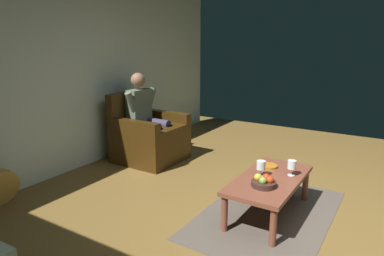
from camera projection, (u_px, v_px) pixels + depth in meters
The scene contains 10 objects.
ground_plane at pixel (320, 234), 3.04m from camera, with size 7.59×7.59×0.00m, color brown.
wall_back at pixel (68, 69), 4.34m from camera, with size 6.58×0.06×2.67m, color silver.
rug at pixel (268, 213), 3.41m from camera, with size 1.83×1.15×0.01m, color #50473E.
armchair at pixel (148, 137), 4.92m from camera, with size 0.86×0.86×0.97m.
person_seated at pixel (146, 114), 4.85m from camera, with size 0.63×0.60×1.25m.
coffee_table at pixel (269, 183), 3.33m from camera, with size 1.13×0.56×0.38m.
wine_glass_near at pixel (292, 165), 3.35m from camera, with size 0.08×0.08×0.15m.
wine_glass_far at pixel (261, 166), 3.33m from camera, with size 0.09×0.09×0.16m.
fruit_bowl at pixel (264, 182), 3.11m from camera, with size 0.23×0.23×0.11m.
decorative_dish at pixel (268, 166), 3.59m from camera, with size 0.19×0.19×0.02m, color #B46E1F.
Camera 1 is at (2.91, 0.46, 1.66)m, focal length 32.01 mm.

